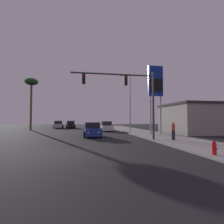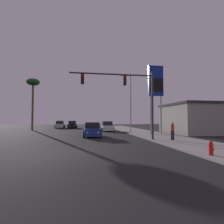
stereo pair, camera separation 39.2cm
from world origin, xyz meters
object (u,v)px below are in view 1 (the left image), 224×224
car_white (106,127)px  palm_tree_mid (31,85)px  street_lamp (129,100)px  pedestrian_on_sidewalk (173,130)px  traffic_light_mast (130,90)px  gas_station_sign (155,85)px  fire_hydrant (214,148)px  car_black (71,125)px  car_silver (58,125)px  car_blue (92,130)px

car_white → palm_tree_mid: palm_tree_mid is taller
car_white → street_lamp: (3.20, -3.22, 4.36)m
pedestrian_on_sidewalk → traffic_light_mast: bearing=169.7°
gas_station_sign → palm_tree_mid: 23.13m
street_lamp → fire_hydrant: (-0.38, -18.23, -4.63)m
car_black → street_lamp: street_lamp is taller
palm_tree_mid → car_black: bearing=41.8°
traffic_light_mast → car_silver: bearing=110.7°
traffic_light_mast → palm_tree_mid: size_ratio=0.81×
car_black → gas_station_sign: bearing=122.1°
street_lamp → gas_station_sign: 5.65m
car_white → palm_tree_mid: bearing=-19.8°
car_white → car_blue: bearing=72.1°
street_lamp → car_silver: bearing=130.5°
car_silver → pedestrian_on_sidewalk: bearing=115.3°
fire_hydrant → pedestrian_on_sidewalk: (1.37, 6.66, 0.55)m
car_silver → traffic_light_mast: (9.67, -25.64, 4.00)m
street_lamp → palm_tree_mid: bearing=154.2°
car_blue → gas_station_sign: (8.40, 1.01, 5.86)m
street_lamp → fire_hydrant: bearing=-91.2°
car_black → car_white: size_ratio=1.00×
car_black → traffic_light_mast: 26.42m
traffic_light_mast → pedestrian_on_sidewalk: size_ratio=4.72×
car_black → car_silver: 2.85m
car_white → street_lamp: size_ratio=0.48×
car_blue → traffic_light_mast: 7.08m
street_lamp → palm_tree_mid: palm_tree_mid is taller
car_black → street_lamp: size_ratio=0.48×
traffic_light_mast → street_lamp: size_ratio=0.88×
car_blue → car_silver: (-6.42, 20.78, 0.00)m
car_blue → traffic_light_mast: bearing=122.2°
car_black → palm_tree_mid: bearing=42.0°
fire_hydrant → pedestrian_on_sidewalk: 6.82m
street_lamp → car_white: bearing=134.8°
traffic_light_mast → palm_tree_mid: 23.77m
car_black → gas_station_sign: 23.49m
street_lamp → pedestrian_on_sidewalk: size_ratio=5.39×
car_black → car_white: (6.60, -11.13, 0.00)m
car_white → palm_tree_mid: 16.37m
car_silver → traffic_light_mast: traffic_light_mast is taller
car_black → car_white: same height
car_black → pedestrian_on_sidewalk: pedestrian_on_sidewalk is taller
car_black → pedestrian_on_sidewalk: size_ratio=2.58×
car_black → car_white: 12.94m
pedestrian_on_sidewalk → fire_hydrant: bearing=-101.6°
palm_tree_mid → car_silver: bearing=58.0°
car_silver → street_lamp: size_ratio=0.48×
car_white → gas_station_sign: gas_station_sign is taller
traffic_light_mast → gas_station_sign: size_ratio=0.88×
car_white → fire_hydrant: car_white is taller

